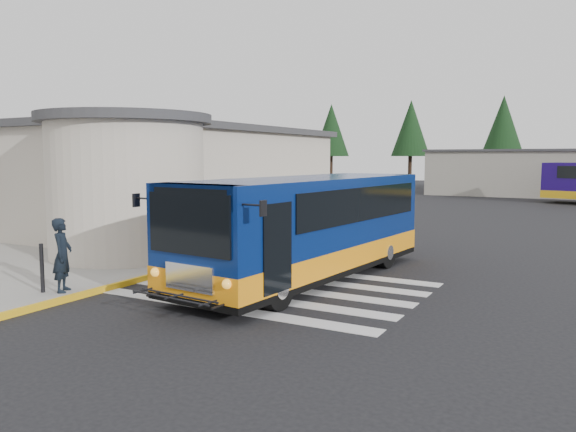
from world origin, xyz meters
The scene contains 9 objects.
ground centered at (0.00, 0.00, 0.00)m, with size 140.00×140.00×0.00m, color black.
sidewalk centered at (-9.00, 4.00, 0.07)m, with size 10.00×34.00×0.15m, color gray.
curb_strip centered at (-4.05, 4.00, 0.08)m, with size 0.12×34.00×0.16m, color #ECB016.
station_building centered at (-10.84, 6.91, 2.57)m, with size 12.70×18.70×4.80m.
crosswalk centered at (-0.50, -0.80, 0.01)m, with size 8.00×5.35×0.01m.
transit_bus centered at (-0.11, 0.56, 1.40)m, with size 4.08×10.59×2.93m.
pedestrian_a centered at (-4.50, -4.28, 1.08)m, with size 0.68×0.45×1.86m, color black.
pedestrian_b centered at (-5.29, 0.03, 0.95)m, with size 0.77×0.60×1.59m, color black.
bollard centered at (-4.89, -4.59, 0.77)m, with size 0.10×0.10×1.23m, color black.
Camera 1 is at (7.14, -13.64, 3.52)m, focal length 35.00 mm.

